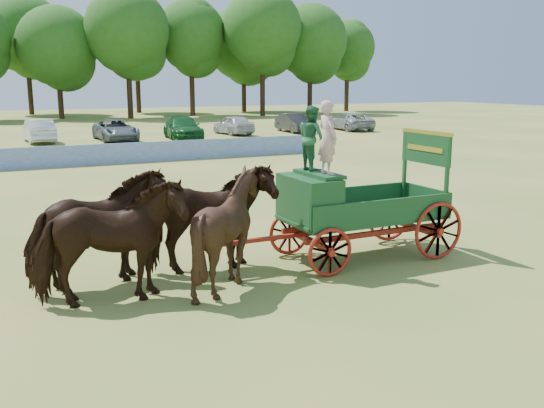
% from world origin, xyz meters
% --- Properties ---
extents(ground, '(160.00, 160.00, 0.00)m').
position_xyz_m(ground, '(0.00, 0.00, 0.00)').
color(ground, tan).
rests_on(ground, ground).
extents(horse_lead_left, '(2.96, 1.56, 2.41)m').
position_xyz_m(horse_lead_left, '(-3.29, -1.94, 1.20)').
color(horse_lead_left, black).
rests_on(horse_lead_left, ground).
extents(horse_lead_right, '(3.09, 1.98, 2.41)m').
position_xyz_m(horse_lead_right, '(-3.29, -0.84, 1.20)').
color(horse_lead_right, black).
rests_on(horse_lead_right, ground).
extents(horse_wheel_left, '(2.19, 1.95, 2.41)m').
position_xyz_m(horse_wheel_left, '(-0.89, -1.94, 1.21)').
color(horse_wheel_left, black).
rests_on(horse_wheel_left, ground).
extents(horse_wheel_right, '(2.95, 1.52, 2.41)m').
position_xyz_m(horse_wheel_right, '(-0.89, -0.84, 1.20)').
color(horse_wheel_right, black).
rests_on(horse_wheel_right, ground).
extents(farm_dray, '(6.00, 2.00, 3.78)m').
position_xyz_m(farm_dray, '(2.07, -1.38, 1.63)').
color(farm_dray, '#A72E10').
rests_on(farm_dray, ground).
extents(sponsor_banner, '(26.00, 0.08, 1.05)m').
position_xyz_m(sponsor_banner, '(-1.00, 18.00, 0.53)').
color(sponsor_banner, '#1B3E96').
rests_on(sponsor_banner, ground).
extents(parked_cars, '(51.97, 7.31, 1.61)m').
position_xyz_m(parked_cars, '(-0.67, 30.42, 0.76)').
color(parked_cars, silver).
rests_on(parked_cars, ground).
extents(treeline, '(92.00, 24.30, 15.04)m').
position_xyz_m(treeline, '(0.06, 59.52, 9.38)').
color(treeline, '#382314').
rests_on(treeline, ground).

